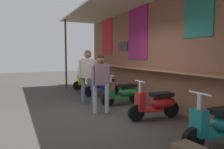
# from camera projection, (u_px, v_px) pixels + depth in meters

# --- Properties ---
(ground_plane) EXTENTS (32.90, 32.90, 0.00)m
(ground_plane) POSITION_uv_depth(u_px,v_px,m) (103.00, 115.00, 5.65)
(ground_plane) COLOR #383533
(market_stall_facade) EXTENTS (11.75, 2.10, 3.47)m
(market_stall_facade) POSITION_uv_depth(u_px,v_px,m) (163.00, 44.00, 6.28)
(market_stall_facade) COLOR brown
(market_stall_facade) RESTS_ON ground_plane
(scooter_yellow) EXTENTS (0.46, 1.40, 0.97)m
(scooter_yellow) POSITION_uv_depth(u_px,v_px,m) (89.00, 81.00, 9.97)
(scooter_yellow) COLOR gold
(scooter_yellow) RESTS_ON ground_plane
(scooter_blue) EXTENTS (0.48, 1.40, 0.97)m
(scooter_blue) POSITION_uv_depth(u_px,v_px,m) (104.00, 86.00, 8.40)
(scooter_blue) COLOR #233D9E
(scooter_blue) RESTS_ON ground_plane
(scooter_green) EXTENTS (0.46, 1.40, 0.97)m
(scooter_green) POSITION_uv_depth(u_px,v_px,m) (124.00, 92.00, 6.85)
(scooter_green) COLOR #237533
(scooter_green) RESTS_ON ground_plane
(scooter_red) EXTENTS (0.49, 1.40, 0.97)m
(scooter_red) POSITION_uv_depth(u_px,v_px,m) (157.00, 103.00, 5.29)
(scooter_red) COLOR red
(scooter_red) RESTS_ON ground_plane
(scooter_teal) EXTENTS (0.47, 1.40, 0.97)m
(scooter_teal) POSITION_uv_depth(u_px,v_px,m) (220.00, 124.00, 3.68)
(scooter_teal) COLOR #197075
(scooter_teal) RESTS_ON ground_plane
(shopper_with_handbag) EXTENTS (0.30, 0.64, 1.59)m
(shopper_with_handbag) POSITION_uv_depth(u_px,v_px,m) (101.00, 78.00, 5.77)
(shopper_with_handbag) COLOR #999EA8
(shopper_with_handbag) RESTS_ON ground_plane
(shopper_browsing) EXTENTS (0.40, 0.68, 1.73)m
(shopper_browsing) POSITION_uv_depth(u_px,v_px,m) (89.00, 71.00, 6.85)
(shopper_browsing) COLOR slate
(shopper_browsing) RESTS_ON ground_plane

